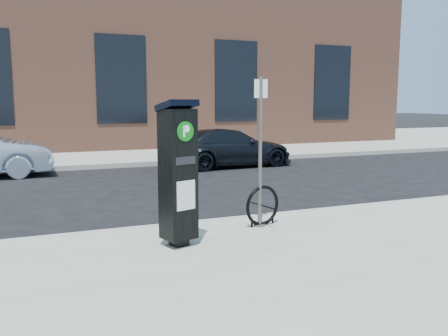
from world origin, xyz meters
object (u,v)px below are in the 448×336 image
parking_kiosk (178,172)px  sign_pole (260,153)px  car_dark (229,148)px  bike_rack (263,206)px

parking_kiosk → sign_pole: (1.49, 0.49, 0.15)m
parking_kiosk → car_dark: size_ratio=0.47×
sign_pole → bike_rack: 0.86m
parking_kiosk → car_dark: parking_kiosk is taller
bike_rack → parking_kiosk: bearing=-174.3°
bike_rack → car_dark: car_dark is taller
parking_kiosk → sign_pole: sign_pole is taller
sign_pole → bike_rack: bearing=29.2°
sign_pole → bike_rack: size_ratio=3.60×
bike_rack → sign_pole: bearing=-176.1°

